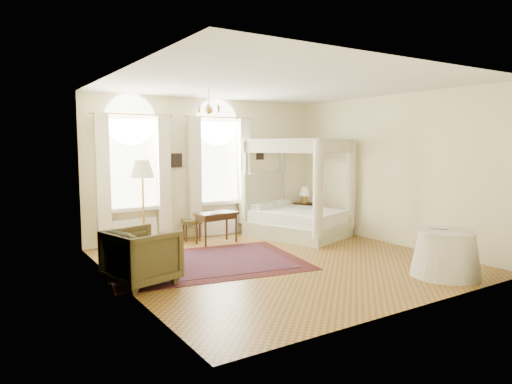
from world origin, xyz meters
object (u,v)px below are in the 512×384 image
canopy_bed (298,214)px  nightstand (304,215)px  coffee_table (166,246)px  armchair (142,257)px  floor_lamp (142,174)px  side_table (446,254)px  writing_desk (216,217)px  stool (192,223)px

canopy_bed → nightstand: canopy_bed is taller
coffee_table → canopy_bed: bearing=11.1°
armchair → floor_lamp: (0.75, 2.10, 1.18)m
coffee_table → side_table: (3.69, -3.27, 0.04)m
writing_desk → floor_lamp: bearing=178.4°
nightstand → side_table: (-0.94, -4.98, 0.06)m
writing_desk → stool: 0.71m
armchair → side_table: armchair is taller
writing_desk → floor_lamp: floor_lamp is taller
armchair → canopy_bed: bearing=-83.7°
writing_desk → side_table: bearing=-64.7°
stool → floor_lamp: size_ratio=0.26×
stool → coffee_table: 2.12m
floor_lamp → armchair: bearing=-109.6°
stool → side_table: 5.50m
canopy_bed → writing_desk: bearing=169.7°
nightstand → canopy_bed: bearing=-134.2°
canopy_bed → floor_lamp: bearing=173.6°
writing_desk → floor_lamp: 1.95m
writing_desk → coffee_table: (-1.63, -1.09, -0.26)m
canopy_bed → side_table: size_ratio=2.29×
canopy_bed → nightstand: (0.96, 0.99, -0.22)m
nightstand → stool: nightstand is taller
armchair → floor_lamp: 2.52m
writing_desk → stool: (-0.34, 0.59, -0.20)m
nightstand → coffee_table: bearing=-159.7°
armchair → coffee_table: size_ratio=1.51×
writing_desk → floor_lamp: (-1.66, 0.05, 1.03)m
nightstand → stool: size_ratio=1.26×
writing_desk → side_table: side_table is taller
armchair → coffee_table: 1.23m
side_table → writing_desk: bearing=115.3°
canopy_bed → armchair: size_ratio=2.65×
canopy_bed → side_table: bearing=-89.6°
coffee_table → floor_lamp: (-0.02, 1.14, 1.29)m
coffee_table → armchair: bearing=-128.8°
side_table → floor_lamp: bearing=130.2°
coffee_table → side_table: size_ratio=0.57×
side_table → stool: bearing=115.9°
stool → floor_lamp: bearing=-157.7°
canopy_bed → armchair: canopy_bed is taller
writing_desk → coffee_table: bearing=-146.2°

